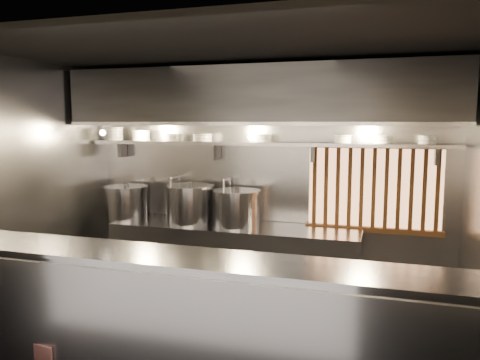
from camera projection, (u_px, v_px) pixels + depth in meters
The scene contains 24 objects.
floor at pixel (228, 342), 4.57m from camera, with size 4.50×4.50×0.00m, color black.
ceiling at pixel (227, 48), 4.23m from camera, with size 4.50×4.50×0.00m, color black.
wall_back at pixel (266, 182), 5.82m from camera, with size 4.50×4.50×0.00m, color gray.
wall_left at pixel (30, 191), 5.05m from camera, with size 3.00×3.00×0.00m, color gray.
serving_counter at pixel (188, 328), 3.59m from camera, with size 4.50×0.56×1.13m.
cooking_bench at pixel (234, 262), 5.68m from camera, with size 3.00×0.70×0.90m, color #A0A0A6.
bowl_shelf at pixel (262, 144), 5.59m from camera, with size 4.40×0.34×0.04m, color #A0A0A6.
exhaust_hood at pixel (258, 97), 5.32m from camera, with size 4.40×0.81×0.65m.
wood_screen at pixel (374, 188), 5.41m from camera, with size 1.56×0.09×1.04m.
faucet_left at pixel (177, 187), 6.04m from camera, with size 0.04×0.30×0.50m.
faucet_right at pixel (228, 189), 5.84m from camera, with size 0.04×0.30×0.50m.
heat_lamp at pixel (101, 128), 5.68m from camera, with size 0.25×0.35×0.20m.
pendant_bulb at pixel (252, 137), 5.50m from camera, with size 0.09×0.09×0.19m.
stock_pot_left at pixel (127, 202), 6.01m from camera, with size 0.69×0.69×0.46m.
stock_pot_mid at pixel (191, 204), 5.76m from camera, with size 0.75×0.75×0.51m.
stock_pot_right at pixel (237, 208), 5.57m from camera, with size 0.59×0.59×0.48m.
bowl_stack_0 at pixel (115, 134), 6.16m from camera, with size 0.21×0.21×0.17m.
bowl_stack_1 at pixel (141, 135), 6.05m from camera, with size 0.24×0.24×0.13m.
bowl_stack_2 at pixel (174, 137), 5.92m from camera, with size 0.22×0.22×0.09m.
bowl_stack_3 at pixel (202, 138), 5.81m from camera, with size 0.25×0.25×0.09m.
bowl_stack_4 at pixel (264, 138), 5.58m from camera, with size 0.21×0.21×0.09m.
bowl_stack_5 at pixel (342, 139), 5.31m from camera, with size 0.21×0.21×0.09m.
bowl_stack_6 at pixel (382, 139), 5.19m from camera, with size 0.22×0.22×0.09m.
bowl_stack_7 at pixel (427, 140), 5.05m from camera, with size 0.20×0.20×0.09m.
Camera 1 is at (1.38, -4.12, 2.14)m, focal length 35.00 mm.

